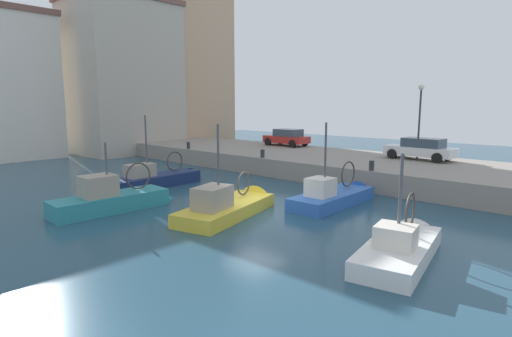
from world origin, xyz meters
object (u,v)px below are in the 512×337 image
Objects in this scene: fishing_boat_white at (402,253)px; quay_streetlamp at (420,110)px; fishing_boat_navy at (157,184)px; fishing_boat_blue at (336,201)px; mooring_bollard_north at (188,145)px; parked_car_white at (421,149)px; mooring_bollard_mid at (262,154)px; fishing_boat_yellow at (231,211)px; mooring_bollard_south at (372,166)px; parked_car_red at (287,137)px; fishing_boat_teal at (116,206)px.

fishing_boat_white is 1.20× the size of quay_streetlamp.
fishing_boat_navy is 15.45m from fishing_boat_white.
fishing_boat_navy reaches higher than fishing_boat_blue.
fishing_boat_white is 22.85m from mooring_bollard_north.
mooring_bollard_mid is (-6.16, 8.31, -0.45)m from parked_car_white.
mooring_bollard_south is at bearing -16.13° from fishing_boat_yellow.
mooring_bollard_north is at bearing 58.28° from fishing_boat_yellow.
fishing_boat_navy is at bearing 124.77° from mooring_bollard_south.
parked_car_red is at bearing 5.83° from fishing_boat_navy.
fishing_boat_navy reaches higher than parked_car_white.
mooring_bollard_north is (3.58, 16.01, 1.36)m from fishing_boat_blue.
mooring_bollard_north is 0.11× the size of quay_streetlamp.
fishing_boat_yellow is at bearing -121.72° from mooring_bollard_north.
fishing_boat_teal is at bearing 157.30° from quay_streetlamp.
fishing_boat_yellow is at bearing -100.02° from fishing_boat_navy.
fishing_boat_navy is at bearing 85.61° from fishing_boat_white.
fishing_boat_yellow is 1.11× the size of fishing_boat_white.
parked_car_white is 1.14× the size of parked_car_red.
quay_streetlamp is (5.65, -8.30, 2.98)m from mooring_bollard_mid.
parked_car_red is (15.43, 16.86, 1.84)m from fishing_boat_white.
fishing_boat_white reaches higher than mooring_bollard_north.
fishing_boat_navy is at bearing -174.17° from parked_car_red.
quay_streetlamp is at bearing -70.88° from mooring_bollard_north.
parked_car_red is 8.07m from mooring_bollard_mid.
mooring_bollard_mid is at bearing 5.69° from fishing_boat_teal.
fishing_boat_teal is 1.26× the size of quay_streetlamp.
fishing_boat_blue is 3.83m from mooring_bollard_south.
quay_streetlamp reaches higher than fishing_boat_white.
quay_streetlamp is at bearing -1.84° from fishing_boat_blue.
fishing_boat_blue reaches higher than fishing_boat_teal.
quay_streetlamp reaches higher than fishing_boat_teal.
fishing_boat_yellow is 14.94m from quay_streetlamp.
fishing_boat_teal reaches higher than mooring_bollard_mid.
fishing_boat_yellow is 11.68× the size of mooring_bollard_south.
fishing_boat_yellow reaches higher than mooring_bollard_mid.
mooring_bollard_south is 8.00m from mooring_bollard_mid.
mooring_bollard_mid is at bearing 58.27° from fishing_boat_white.
fishing_boat_blue is 1.24× the size of quay_streetlamp.
fishing_boat_teal is at bearing -141.43° from mooring_bollard_north.
fishing_boat_blue is at bearing -41.06° from fishing_boat_teal.
parked_car_red is 12.25m from quay_streetlamp.
fishing_boat_navy reaches higher than mooring_bollard_mid.
mooring_bollard_mid is 1.00× the size of mooring_bollard_north.
fishing_boat_yellow is 1.44× the size of parked_car_white.
mooring_bollard_north is at bearing 38.57° from fishing_boat_teal.
fishing_boat_white is at bearing -160.24° from quay_streetlamp.
fishing_boat_white is 10.55× the size of mooring_bollard_south.
parked_car_white is 8.10× the size of mooring_bollard_north.
mooring_bollard_north is (-6.16, 16.31, -0.45)m from parked_car_white.
quay_streetlamp is at bearing -3.06° from mooring_bollard_south.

